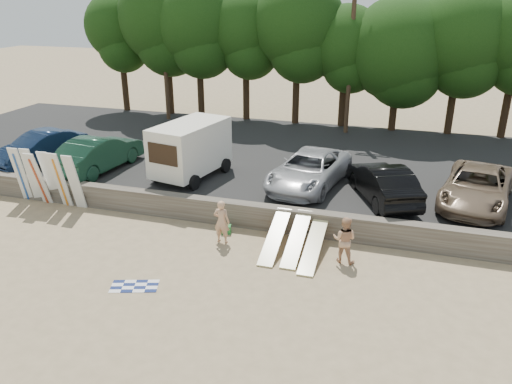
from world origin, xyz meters
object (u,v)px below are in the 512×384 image
box_trailer (190,147)px  beachgoer_b (344,240)px  car_2 (309,170)px  car_0 (40,147)px  car_3 (383,182)px  car_1 (99,153)px  cooler (226,229)px  car_4 (477,187)px  beachgoer_a (222,222)px

box_trailer → beachgoer_b: bearing=-19.5°
car_2 → car_0: bearing=-167.0°
car_0 → car_3: 16.83m
car_1 → beachgoer_b: 13.11m
cooler → beachgoer_b: bearing=-23.9°
car_0 → cooler: bearing=0.1°
car_0 → car_1: (3.49, -0.15, 0.06)m
car_2 → beachgoer_b: 5.57m
car_2 → cooler: size_ratio=14.36×
car_3 → beachgoer_b: 4.51m
box_trailer → car_3: (8.69, -0.25, -0.67)m
car_0 → car_2: bearing=20.3°
car_4 → box_trailer: bearing=-166.2°
beachgoer_b → beachgoer_a: bearing=4.7°
car_1 → cooler: bearing=162.0°
car_2 → cooler: 4.99m
car_1 → car_2: (10.12, 0.82, -0.08)m
car_0 → cooler: 11.82m
car_3 → car_0: bearing=-25.0°
car_2 → beachgoer_a: car_2 is taller
box_trailer → car_4: 12.37m
car_2 → beachgoer_a: size_ratio=3.23×
beachgoer_a → car_2: bearing=-113.0°
box_trailer → car_1: 4.71m
car_0 → car_2: car_0 is taller
box_trailer → car_4: size_ratio=0.80×
cooler → car_0: bearing=149.3°
car_1 → car_0: bearing=3.0°
car_1 → car_3: 13.34m
car_0 → beachgoer_b: car_0 is taller
car_1 → car_4: 17.02m
box_trailer → car_0: bearing=-167.0°
box_trailer → car_1: (-4.66, -0.39, -0.60)m
cooler → box_trailer: bearing=115.9°
box_trailer → car_0: size_ratio=0.92×
car_0 → car_1: size_ratio=0.92×
car_1 → beachgoer_a: car_1 is taller
car_1 → car_3: car_1 is taller
box_trailer → car_4: bearing=13.1°
box_trailer → cooler: box_trailer is taller
car_3 → cooler: bearing=6.9°
box_trailer → beachgoer_b: (7.73, -4.62, -1.29)m
box_trailer → car_1: bearing=-163.9°
beachgoer_a → car_3: bearing=-140.5°
car_4 → beachgoer_b: bearing=-120.8°
car_2 → car_3: bearing=-1.8°
box_trailer → beachgoer_a: size_ratio=2.56×
car_1 → car_2: car_1 is taller
car_3 → cooler: (-5.62, -3.49, -1.31)m
car_2 → car_4: bearing=9.7°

